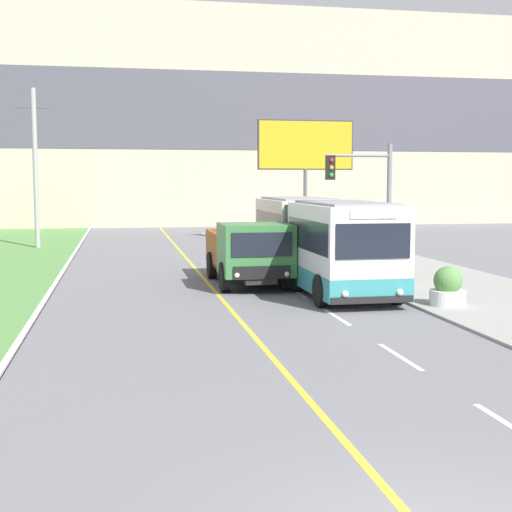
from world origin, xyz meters
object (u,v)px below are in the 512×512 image
(billboard_large, at_px, (306,149))
(planter_round_third, at_px, (352,257))
(utility_pole_far, at_px, (35,168))
(planter_round_near, at_px, (448,288))
(dump_truck, at_px, (251,254))
(planter_round_second, at_px, (394,270))
(traffic_light_mast, at_px, (369,198))
(city_bus, at_px, (319,242))

(billboard_large, height_order, planter_round_third, billboard_large)
(utility_pole_far, bearing_deg, planter_round_near, -57.34)
(dump_truck, xyz_separation_m, planter_round_second, (5.13, -0.83, -0.59))
(planter_round_third, bearing_deg, traffic_light_mast, -103.53)
(billboard_large, bearing_deg, traffic_light_mast, -99.09)
(dump_truck, relative_size, billboard_large, 0.81)
(planter_round_near, bearing_deg, planter_round_third, 89.96)
(planter_round_near, distance_m, planter_round_third, 9.11)
(utility_pole_far, distance_m, traffic_light_mast, 23.22)
(traffic_light_mast, distance_m, planter_round_third, 6.84)
(dump_truck, xyz_separation_m, utility_pole_far, (-9.26, 16.92, 3.35))
(traffic_light_mast, xyz_separation_m, billboard_large, (3.41, 21.33, 2.61))
(billboard_large, height_order, planter_round_second, billboard_large)
(utility_pole_far, height_order, planter_round_near, utility_pole_far)
(planter_round_near, bearing_deg, billboard_large, 85.42)
(utility_pole_far, relative_size, billboard_large, 1.18)
(utility_pole_far, distance_m, planter_round_near, 26.78)
(utility_pole_far, bearing_deg, planter_round_third, -42.68)
(traffic_light_mast, bearing_deg, city_bus, 113.39)
(city_bus, bearing_deg, utility_pole_far, 124.86)
(utility_pole_far, height_order, traffic_light_mast, utility_pole_far)
(traffic_light_mast, height_order, planter_round_second, traffic_light_mast)
(city_bus, relative_size, planter_round_third, 9.63)
(planter_round_third, bearing_deg, dump_truck, -143.51)
(planter_round_second, bearing_deg, traffic_light_mast, -134.84)
(city_bus, height_order, planter_round_second, city_bus)
(dump_truck, height_order, traffic_light_mast, traffic_light_mast)
(city_bus, xyz_separation_m, planter_round_second, (2.60, -0.82, -0.99))
(utility_pole_far, height_order, planter_round_third, utility_pole_far)
(dump_truck, bearing_deg, traffic_light_mast, -33.97)
(utility_pole_far, xyz_separation_m, planter_round_third, (14.30, -13.19, -3.95))
(traffic_light_mast, bearing_deg, utility_pole_far, 123.58)
(utility_pole_far, relative_size, planter_round_third, 7.47)
(utility_pole_far, height_order, billboard_large, utility_pole_far)
(planter_round_second, xyz_separation_m, planter_round_third, (-0.09, 4.55, -0.01))
(traffic_light_mast, bearing_deg, dump_truck, 146.03)
(dump_truck, bearing_deg, city_bus, -0.21)
(city_bus, bearing_deg, planter_round_near, -65.02)
(traffic_light_mast, height_order, planter_round_near, traffic_light_mast)
(utility_pole_far, xyz_separation_m, planter_round_second, (14.39, -17.74, -3.94))
(billboard_large, bearing_deg, planter_round_third, -97.27)
(city_bus, bearing_deg, traffic_light_mast, -66.61)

